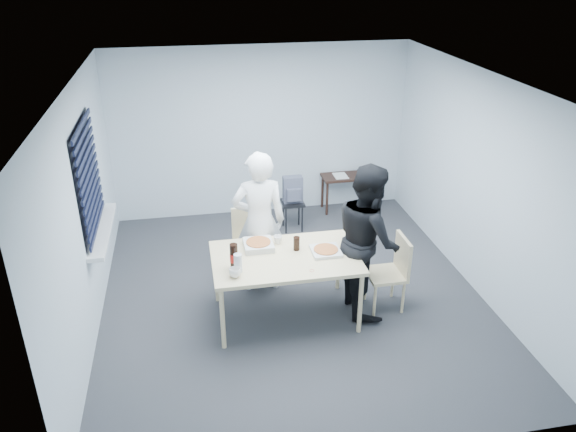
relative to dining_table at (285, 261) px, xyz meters
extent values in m
plane|color=#333338|center=(0.16, 0.41, -0.72)|extent=(5.00, 5.00, 0.00)
plane|color=white|center=(0.16, 0.41, 1.88)|extent=(5.00, 5.00, 0.00)
plane|color=silver|center=(0.16, 2.91, 0.58)|extent=(4.50, 0.00, 4.50)
plane|color=silver|center=(0.16, -2.09, 0.58)|extent=(4.50, 0.00, 4.50)
plane|color=silver|center=(-2.09, 0.41, 0.58)|extent=(0.00, 5.00, 5.00)
plane|color=silver|center=(2.41, 0.41, 0.58)|extent=(0.00, 5.00, 5.00)
plane|color=black|center=(-2.07, 0.81, 0.83)|extent=(0.00, 1.30, 1.30)
cube|color=black|center=(-2.04, 0.81, 0.83)|extent=(0.04, 1.30, 1.25)
cube|color=silver|center=(-2.00, 0.81, 0.16)|extent=(0.18, 1.42, 0.05)
cube|color=beige|center=(0.00, 0.00, 0.04)|extent=(1.60, 1.02, 0.04)
cylinder|color=beige|center=(-0.74, -0.45, -0.35)|extent=(0.05, 0.05, 0.74)
cylinder|color=beige|center=(-0.74, 0.45, -0.35)|extent=(0.05, 0.05, 0.74)
cylinder|color=beige|center=(0.74, -0.45, -0.35)|extent=(0.05, 0.05, 0.74)
cylinder|color=beige|center=(0.74, 0.45, -0.35)|extent=(0.05, 0.05, 0.74)
cube|color=beige|center=(-0.28, 0.92, -0.29)|extent=(0.42, 0.42, 0.04)
cube|color=beige|center=(-0.28, 1.11, -0.05)|extent=(0.42, 0.04, 0.44)
cylinder|color=beige|center=(-0.45, 0.75, -0.52)|extent=(0.03, 0.03, 0.41)
cylinder|color=beige|center=(-0.45, 1.09, -0.52)|extent=(0.03, 0.03, 0.41)
cylinder|color=beige|center=(-0.11, 0.75, -0.52)|extent=(0.03, 0.03, 0.41)
cylinder|color=beige|center=(-0.11, 1.09, -0.52)|extent=(0.03, 0.03, 0.41)
cube|color=beige|center=(1.17, -0.03, -0.29)|extent=(0.42, 0.42, 0.04)
cube|color=beige|center=(1.36, -0.03, -0.05)|extent=(0.04, 0.42, 0.44)
cylinder|color=beige|center=(1.00, -0.20, -0.52)|extent=(0.03, 0.03, 0.41)
cylinder|color=beige|center=(1.00, 0.14, -0.52)|extent=(0.03, 0.03, 0.41)
cylinder|color=beige|center=(1.34, -0.20, -0.52)|extent=(0.03, 0.03, 0.41)
cylinder|color=beige|center=(1.34, 0.14, -0.52)|extent=(0.03, 0.03, 0.41)
imported|color=white|center=(-0.19, 0.67, 0.16)|extent=(0.65, 0.42, 1.77)
imported|color=black|center=(0.94, 0.03, 0.16)|extent=(0.47, 0.86, 1.77)
cube|color=#381E17|center=(1.53, 2.69, -0.16)|extent=(0.87, 0.39, 0.04)
cylinder|color=#381E17|center=(1.13, 2.53, -0.45)|extent=(0.04, 0.04, 0.54)
cylinder|color=#381E17|center=(1.13, 2.84, -0.45)|extent=(0.04, 0.04, 0.54)
cylinder|color=#381E17|center=(1.93, 2.53, -0.45)|extent=(0.04, 0.04, 0.54)
cylinder|color=#381E17|center=(1.93, 2.84, -0.45)|extent=(0.04, 0.04, 0.54)
cube|color=black|center=(0.50, 2.14, -0.29)|extent=(0.32, 0.32, 0.04)
cylinder|color=black|center=(0.38, 2.02, -0.52)|extent=(0.04, 0.04, 0.41)
cylinder|color=black|center=(0.38, 2.27, -0.52)|extent=(0.04, 0.04, 0.41)
cylinder|color=black|center=(0.63, 2.02, -0.52)|extent=(0.04, 0.04, 0.41)
cylinder|color=black|center=(0.63, 2.27, -0.52)|extent=(0.04, 0.04, 0.41)
cube|color=slate|center=(0.50, 2.14, -0.08)|extent=(0.28, 0.15, 0.39)
cube|color=slate|center=(0.50, 2.04, -0.12)|extent=(0.21, 0.06, 0.19)
cube|color=silver|center=(-0.26, 0.25, 0.08)|extent=(0.32, 0.32, 0.03)
cube|color=silver|center=(-0.26, 0.25, 0.11)|extent=(0.32, 0.32, 0.03)
cylinder|color=#CC7F38|center=(-0.26, 0.25, 0.13)|extent=(0.28, 0.28, 0.01)
cube|color=silver|center=(0.46, 0.00, 0.08)|extent=(0.32, 0.32, 0.03)
cylinder|color=#CC7F38|center=(0.46, 0.00, 0.10)|extent=(0.27, 0.27, 0.01)
imported|color=white|center=(-0.58, -0.32, 0.11)|extent=(0.17, 0.17, 0.10)
imported|color=white|center=(-0.03, 0.31, 0.11)|extent=(0.10, 0.10, 0.09)
cylinder|color=black|center=(0.15, 0.12, 0.14)|extent=(0.08, 0.08, 0.16)
cylinder|color=black|center=(-0.57, -0.14, 0.20)|extent=(0.08, 0.08, 0.28)
cylinder|color=red|center=(-0.57, -0.14, 0.18)|extent=(0.09, 0.09, 0.09)
cylinder|color=silver|center=(-0.54, -0.23, 0.16)|extent=(0.10, 0.10, 0.21)
torus|color=red|center=(0.22, -0.35, 0.06)|extent=(0.06, 0.06, 0.00)
cube|color=white|center=(1.38, 2.69, -0.14)|extent=(0.29, 0.33, 0.00)
cube|color=black|center=(1.75, 2.71, -0.11)|extent=(0.18, 0.16, 0.06)
camera|label=1|loc=(-0.96, -5.26, 3.12)|focal=35.00mm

